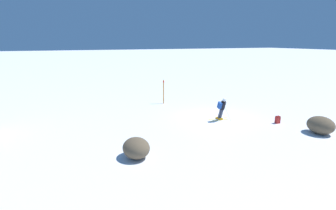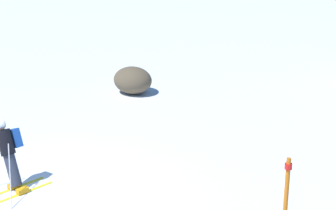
% 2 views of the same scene
% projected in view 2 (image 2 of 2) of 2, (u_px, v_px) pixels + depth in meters
% --- Properties ---
extents(ground_plane, '(300.00, 300.00, 0.00)m').
position_uv_depth(ground_plane, '(31.00, 198.00, 12.62)').
color(ground_plane, white).
extents(skier, '(1.31, 1.59, 1.67)m').
position_uv_depth(skier, '(9.00, 151.00, 12.90)').
color(skier, yellow).
rests_on(skier, ground).
extents(exposed_boulder_1, '(1.48, 1.26, 0.96)m').
position_uv_depth(exposed_boulder_1, '(133.00, 80.00, 20.08)').
color(exposed_boulder_1, brown).
rests_on(exposed_boulder_1, ground).
extents(trail_marker, '(0.13, 0.13, 2.08)m').
position_uv_depth(trail_marker, '(285.00, 207.00, 9.91)').
color(trail_marker, orange).
rests_on(trail_marker, ground).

